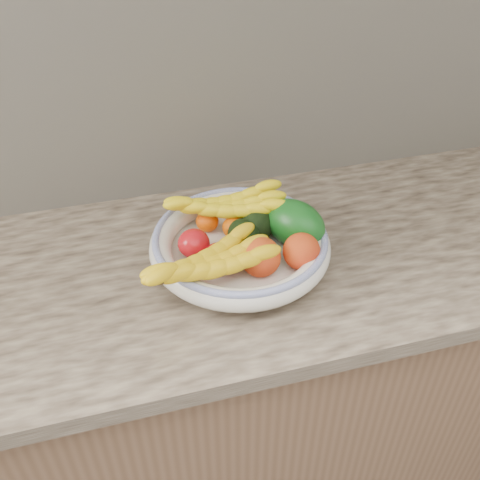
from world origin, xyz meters
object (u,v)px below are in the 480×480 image
object	(u,v)px
banana_bunch_back	(226,208)
green_mango	(295,224)
fruit_bowl	(240,244)
banana_bunch_front	(209,266)

from	to	relation	value
banana_bunch_back	green_mango	bearing A→B (deg)	-23.87
fruit_bowl	green_mango	size ratio (longest dim) A/B	2.67
banana_bunch_front	green_mango	bearing A→B (deg)	5.04
fruit_bowl	green_mango	bearing A→B (deg)	1.89
banana_bunch_back	banana_bunch_front	bearing A→B (deg)	-107.07
fruit_bowl	banana_bunch_front	xyz separation A→B (m)	(-0.09, -0.09, 0.03)
banana_bunch_front	banana_bunch_back	bearing A→B (deg)	47.31
banana_bunch_back	banana_bunch_front	size ratio (longest dim) A/B	0.96
fruit_bowl	banana_bunch_front	size ratio (longest dim) A/B	1.31
green_mango	banana_bunch_back	world-z (taller)	green_mango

